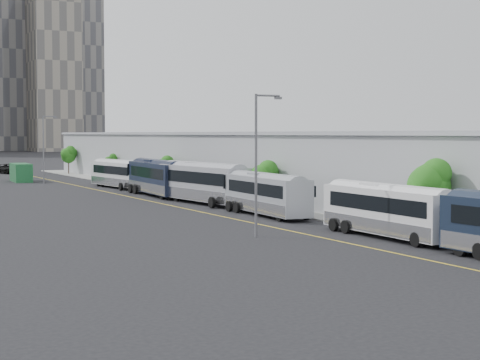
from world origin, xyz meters
TOP-DOWN VIEW (x-y plane):
  - sidewalk at (9.00, 55.00)m, footprint 10.00×170.00m
  - lane_line at (-1.50, 55.00)m, footprint 0.12×160.00m
  - depot at (12.99, 55.00)m, footprint 12.45×160.40m
  - bus_2 at (2.43, 33.35)m, footprint 2.78×12.37m
  - bus_3 at (2.18, 49.78)m, footprint 3.24×12.50m
  - bus_4 at (2.28, 63.01)m, footprint 4.08×14.19m
  - bus_5 at (1.87, 74.51)m, footprint 3.62×13.98m
  - bus_6 at (2.01, 88.65)m, footprint 3.71×12.57m
  - tree_1 at (5.31, 32.63)m, footprint 2.98×2.98m
  - tree_2 at (5.44, 56.21)m, footprint 2.73×2.73m
  - tree_3 at (5.63, 81.98)m, footprint 2.35×2.35m
  - tree_4 at (6.00, 104.31)m, footprint 1.61×1.61m
  - tree_5 at (5.47, 125.98)m, footprint 2.49×2.49m
  - street_lamp_near at (-5.10, 37.75)m, footprint 2.04×0.22m
  - street_lamp_far at (-4.33, 101.73)m, footprint 2.04×0.22m
  - shipping_container at (-6.23, 108.49)m, footprint 2.82×7.03m
  - suv at (-3.39, 132.97)m, footprint 4.91×6.78m

SIDE VIEW (x-z plane):
  - lane_line at x=-1.50m, z-range 0.00..0.02m
  - sidewalk at x=9.00m, z-range 0.00..0.12m
  - suv at x=-3.39m, z-range 0.00..1.71m
  - shipping_container at x=-6.23m, z-range 0.00..2.64m
  - bus_2 at x=2.43m, z-range -0.28..3.32m
  - bus_3 at x=2.18m, z-range -0.28..3.33m
  - bus_6 at x=2.01m, z-range -0.28..3.34m
  - bus_5 at x=1.87m, z-range -0.31..3.73m
  - bus_4 at x=2.28m, z-range -0.32..3.77m
  - tree_4 at x=6.00m, z-range 1.00..4.66m
  - tree_3 at x=5.63m, z-range 0.89..5.04m
  - tree_2 at x=5.44m, z-range 0.86..5.31m
  - depot at x=12.99m, z-range -0.09..7.11m
  - tree_5 at x=5.47m, z-range 1.13..5.91m
  - tree_1 at x=5.31m, z-range 1.18..6.54m
  - street_lamp_far at x=-4.33m, z-range 0.70..10.18m
  - street_lamp_near at x=-5.10m, z-range 0.70..10.37m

